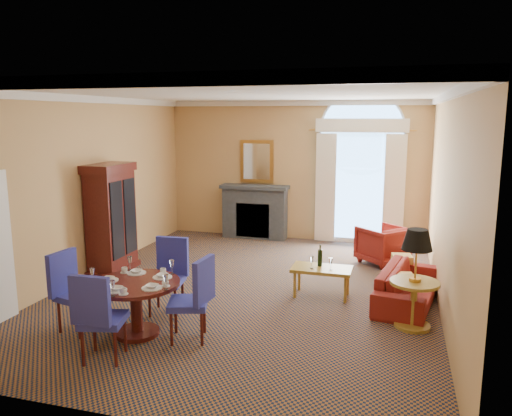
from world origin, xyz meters
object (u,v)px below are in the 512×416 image
(armoire, at_px, (111,220))
(armchair, at_px, (382,245))
(dining_table, at_px, (136,295))
(coffee_table, at_px, (322,270))
(side_table, at_px, (416,267))
(sofa, at_px, (408,286))

(armoire, xyz_separation_m, armchair, (4.81, 1.89, -0.60))
(armoire, height_order, armchair, armoire)
(dining_table, xyz_separation_m, coffee_table, (2.12, 2.09, -0.11))
(armchair, distance_m, side_table, 3.09)
(dining_table, relative_size, coffee_table, 1.22)
(coffee_table, bearing_deg, armoire, 176.22)
(coffee_table, height_order, side_table, side_table)
(sofa, bearing_deg, armchair, 23.06)
(coffee_table, distance_m, side_table, 1.68)
(dining_table, distance_m, side_table, 3.73)
(armoire, distance_m, side_table, 5.44)
(coffee_table, bearing_deg, armchair, 68.17)
(sofa, bearing_deg, side_table, -166.44)
(armoire, bearing_deg, side_table, -11.88)
(sofa, xyz_separation_m, armchair, (-0.46, 2.07, 0.09))
(coffee_table, xyz_separation_m, side_table, (1.38, -0.85, 0.42))
(sofa, distance_m, armchair, 2.13)
(sofa, height_order, armchair, armchair)
(sofa, xyz_separation_m, coffee_table, (-1.33, -0.08, 0.17))
(armchair, xyz_separation_m, side_table, (0.51, -3.00, 0.49))
(dining_table, height_order, sofa, dining_table)
(side_table, bearing_deg, armoire, 168.12)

